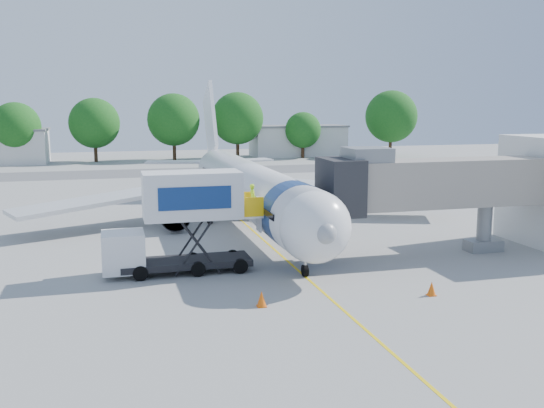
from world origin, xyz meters
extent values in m
plane|color=#989895|center=(0.00, 0.00, 0.00)|extent=(160.00, 160.00, 0.00)
cube|color=yellow|center=(0.00, 0.00, 0.01)|extent=(0.15, 70.00, 0.01)
cube|color=#59595B|center=(0.00, 42.00, 0.00)|extent=(120.00, 10.00, 0.01)
cylinder|color=silver|center=(0.00, 3.00, 3.00)|extent=(3.70, 28.00, 3.70)
sphere|color=silver|center=(0.00, -11.00, 3.00)|extent=(3.70, 3.70, 3.70)
sphere|color=gray|center=(0.00, -12.55, 3.00)|extent=(1.10, 1.10, 1.10)
cone|color=silver|center=(0.00, 20.00, 3.00)|extent=(3.70, 6.00, 3.70)
cube|color=silver|center=(0.00, 21.00, 7.20)|extent=(0.35, 7.26, 8.29)
cube|color=silver|center=(9.00, 6.50, 2.30)|extent=(16.17, 9.32, 1.42)
cube|color=silver|center=(-9.00, 6.50, 2.30)|extent=(16.17, 9.32, 1.42)
cylinder|color=#999BA0|center=(5.50, 4.50, 1.30)|extent=(2.10, 3.60, 2.10)
cylinder|color=#999BA0|center=(-5.50, 4.50, 1.30)|extent=(2.10, 3.60, 2.10)
cube|color=black|center=(0.00, -11.30, 3.45)|extent=(2.60, 1.39, 0.81)
cylinder|color=navy|center=(0.00, -8.00, 3.00)|extent=(3.73, 2.00, 3.73)
cylinder|color=silver|center=(0.00, -9.50, 0.75)|extent=(0.16, 0.16, 1.50)
cylinder|color=black|center=(0.00, -9.50, 0.32)|extent=(0.25, 0.64, 0.64)
cylinder|color=black|center=(2.60, 6.00, 0.45)|extent=(0.35, 0.90, 0.90)
cylinder|color=black|center=(-2.60, 6.00, 0.45)|extent=(0.35, 0.90, 0.90)
cube|color=gray|center=(9.00, -7.00, 4.40)|extent=(13.60, 2.60, 2.80)
cube|color=black|center=(2.90, -7.00, 4.40)|extent=(2.00, 3.20, 3.20)
cube|color=slate|center=(4.50, -7.00, 6.20)|extent=(2.40, 2.40, 0.80)
cylinder|color=slate|center=(12.50, -7.00, 1.50)|extent=(0.90, 0.90, 3.00)
cube|color=slate|center=(12.50, -7.00, 0.35)|extent=(2.20, 1.20, 0.70)
cylinder|color=black|center=(11.60, -7.00, 0.35)|extent=(0.30, 0.70, 0.70)
cylinder|color=black|center=(13.40, -7.00, 0.35)|extent=(0.30, 0.70, 0.70)
cube|color=black|center=(-6.00, -7.00, 0.55)|extent=(7.00, 2.30, 0.35)
cube|color=silver|center=(-9.30, -7.00, 1.35)|extent=(2.20, 2.20, 2.10)
cube|color=black|center=(-9.30, -7.00, 1.80)|extent=(1.90, 2.10, 0.70)
cube|color=silver|center=(-5.60, -7.00, 4.25)|extent=(5.20, 2.40, 2.50)
cube|color=navy|center=(-5.60, -8.22, 4.25)|extent=(3.80, 0.04, 1.20)
cube|color=silver|center=(-2.45, -7.00, 3.05)|extent=(1.10, 2.20, 0.10)
cube|color=yellow|center=(-2.45, -8.05, 3.60)|extent=(1.10, 0.06, 1.10)
cube|color=yellow|center=(-2.45, -5.95, 3.60)|extent=(1.10, 0.06, 1.10)
cylinder|color=black|center=(-3.20, -8.05, 0.40)|extent=(0.80, 0.25, 0.80)
cylinder|color=black|center=(-3.20, -5.95, 0.40)|extent=(0.80, 0.25, 0.80)
cylinder|color=black|center=(-8.50, -8.05, 0.40)|extent=(0.80, 0.25, 0.80)
cylinder|color=black|center=(-8.50, -5.95, 0.40)|extent=(0.80, 0.25, 0.80)
imported|color=#9DDA16|center=(-2.25, -7.00, 3.91)|extent=(0.44, 0.62, 1.63)
cube|color=silver|center=(-3.37, -19.88, 0.67)|extent=(3.75, 2.87, 1.34)
cube|color=navy|center=(-3.37, -19.88, 1.10)|extent=(2.39, 2.23, 0.33)
cylinder|color=black|center=(-4.35, -21.01, 0.33)|extent=(0.71, 0.48, 0.67)
cylinder|color=black|center=(-4.86, -19.77, 0.33)|extent=(0.71, 0.48, 0.67)
cylinder|color=black|center=(-1.88, -19.98, 0.33)|extent=(0.71, 0.48, 0.67)
cylinder|color=black|center=(-2.39, -18.75, 0.33)|extent=(0.71, 0.48, 0.67)
cone|color=#E6590C|center=(4.86, -14.15, 0.34)|extent=(0.43, 0.43, 0.69)
cube|color=#E6590C|center=(4.86, -14.15, 0.02)|extent=(0.39, 0.39, 0.04)
cone|color=#E6590C|center=(-3.41, -13.61, 0.37)|extent=(0.46, 0.46, 0.73)
cube|color=#E6590C|center=(-3.41, -13.61, 0.02)|extent=(0.42, 0.42, 0.04)
cube|color=silver|center=(22.00, 62.00, 2.50)|extent=(16.00, 7.00, 5.00)
cube|color=slate|center=(22.00, 62.00, 5.15)|extent=(16.40, 7.40, 0.30)
cylinder|color=#382314|center=(-23.14, 58.16, 1.64)|extent=(0.56, 0.56, 3.28)
sphere|color=#165217|center=(-23.14, 58.16, 5.64)|extent=(7.28, 7.28, 7.28)
cylinder|color=#382314|center=(-11.92, 59.67, 1.75)|extent=(0.56, 0.56, 3.51)
sphere|color=#165217|center=(-11.92, 59.67, 6.04)|extent=(7.79, 7.79, 7.79)
cylinder|color=#382314|center=(0.31, 59.40, 1.88)|extent=(0.56, 0.56, 3.77)
sphere|color=#165217|center=(0.31, 59.40, 6.48)|extent=(8.37, 8.37, 8.37)
cylinder|color=#382314|center=(10.73, 59.36, 1.93)|extent=(0.56, 0.56, 3.85)
sphere|color=#165217|center=(10.73, 59.36, 6.63)|extent=(8.56, 8.56, 8.56)
cylinder|color=#382314|center=(21.64, 57.98, 1.35)|extent=(0.56, 0.56, 2.70)
sphere|color=#165217|center=(21.64, 57.98, 4.66)|extent=(6.01, 6.01, 6.01)
cylinder|color=#382314|center=(36.92, 56.40, 1.99)|extent=(0.56, 0.56, 3.98)
sphere|color=#165217|center=(36.92, 56.40, 6.85)|extent=(8.84, 8.84, 8.84)
camera|label=1|loc=(-9.76, -39.14, 9.12)|focal=40.00mm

